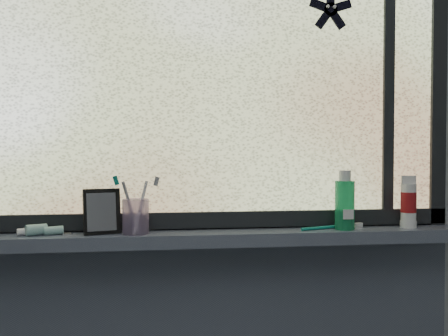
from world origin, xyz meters
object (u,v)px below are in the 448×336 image
(toothbrush_cup, at_px, (136,216))
(cream_tube, at_px, (409,200))
(vanity_mirror, at_px, (102,211))
(mouthwash_bottle, at_px, (345,200))

(toothbrush_cup, height_order, cream_tube, cream_tube)
(vanity_mirror, xyz_separation_m, cream_tube, (0.96, 0.00, 0.02))
(mouthwash_bottle, bearing_deg, vanity_mirror, 179.23)
(toothbrush_cup, height_order, mouthwash_bottle, mouthwash_bottle)
(vanity_mirror, distance_m, mouthwash_bottle, 0.75)
(cream_tube, bearing_deg, toothbrush_cup, -179.43)
(mouthwash_bottle, xyz_separation_m, cream_tube, (0.22, 0.01, -0.00))
(vanity_mirror, bearing_deg, cream_tube, -15.89)
(vanity_mirror, relative_size, mouthwash_bottle, 0.88)
(toothbrush_cup, relative_size, mouthwash_bottle, 0.67)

